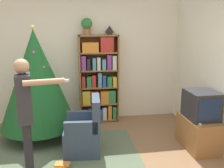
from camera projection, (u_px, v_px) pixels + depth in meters
wall_back at (82, 60)px, 5.26m from camera, size 8.00×0.10×2.60m
area_rug at (59, 164)px, 3.71m from camera, size 2.50×2.15×0.01m
bookshelf at (99, 80)px, 5.19m from camera, size 0.81×0.28×1.82m
tv_stand at (198, 133)px, 4.16m from camera, size 0.47×0.77×0.52m
television at (201, 105)px, 4.04m from camera, size 0.45×0.52×0.46m
game_remote at (199, 123)px, 3.85m from camera, size 0.04×0.12×0.02m
christmas_tree at (36, 79)px, 4.40m from camera, size 1.35×1.35×2.02m
armchair at (85, 133)px, 3.99m from camera, size 0.61×0.60×0.92m
standing_person at (26, 111)px, 3.15m from camera, size 0.68×0.46×1.62m
potted_plant at (87, 25)px, 4.91m from camera, size 0.22×0.22×0.33m
table_lamp at (109, 30)px, 5.00m from camera, size 0.20×0.20×0.18m
book_pile_near_tree at (69, 141)px, 4.32m from camera, size 0.24×0.20×0.12m
book_pile_by_chair at (62, 166)px, 3.61m from camera, size 0.24×0.19×0.06m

